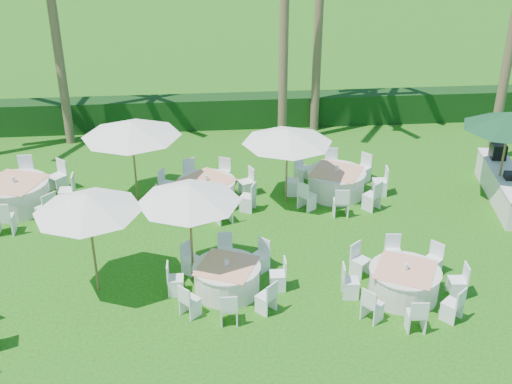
# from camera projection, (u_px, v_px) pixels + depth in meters

# --- Properties ---
(ground) EXTENTS (120.00, 120.00, 0.00)m
(ground) POSITION_uv_depth(u_px,v_px,m) (204.00, 315.00, 14.59)
(ground) COLOR #1B4E0D
(ground) RESTS_ON ground
(hedge) EXTENTS (34.00, 1.00, 1.20)m
(hedge) POSITION_uv_depth(u_px,v_px,m) (198.00, 112.00, 24.98)
(hedge) COLOR black
(hedge) RESTS_ON ground
(banquet_table_b) EXTENTS (2.82, 2.82, 0.87)m
(banquet_table_b) POSITION_uv_depth(u_px,v_px,m) (227.00, 278.00, 15.27)
(banquet_table_b) COLOR silver
(banquet_table_b) RESTS_ON ground
(banquet_table_c) EXTENTS (2.94, 2.94, 0.90)m
(banquet_table_c) POSITION_uv_depth(u_px,v_px,m) (404.00, 282.00, 15.09)
(banquet_table_c) COLOR silver
(banquet_table_c) RESTS_ON ground
(banquet_table_d) EXTENTS (3.44, 3.44, 1.03)m
(banquet_table_d) POSITION_uv_depth(u_px,v_px,m) (16.00, 195.00, 18.99)
(banquet_table_d) COLOR silver
(banquet_table_d) RESTS_ON ground
(banquet_table_e) EXTENTS (2.99, 2.99, 0.93)m
(banquet_table_e) POSITION_uv_depth(u_px,v_px,m) (207.00, 191.00, 19.29)
(banquet_table_e) COLOR silver
(banquet_table_e) RESTS_ON ground
(banquet_table_f) EXTENTS (3.17, 3.17, 0.96)m
(banquet_table_f) POSITION_uv_depth(u_px,v_px,m) (336.00, 182.00, 19.82)
(banquet_table_f) COLOR silver
(banquet_table_f) RESTS_ON ground
(umbrella_a) EXTENTS (2.48, 2.48, 2.61)m
(umbrella_a) POSITION_uv_depth(u_px,v_px,m) (87.00, 203.00, 14.39)
(umbrella_a) COLOR brown
(umbrella_a) RESTS_ON ground
(umbrella_b) EXTENTS (2.46, 2.46, 2.61)m
(umbrella_b) POSITION_uv_depth(u_px,v_px,m) (189.00, 193.00, 14.81)
(umbrella_b) COLOR brown
(umbrella_b) RESTS_ON ground
(umbrella_c) EXTENTS (2.91, 2.91, 2.57)m
(umbrella_c) POSITION_uv_depth(u_px,v_px,m) (131.00, 129.00, 18.57)
(umbrella_c) COLOR brown
(umbrella_c) RESTS_ON ground
(umbrella_d) EXTENTS (2.67, 2.67, 2.34)m
(umbrella_d) POSITION_uv_depth(u_px,v_px,m) (287.00, 136.00, 18.63)
(umbrella_d) COLOR brown
(umbrella_d) RESTS_ON ground
(umbrella_green) EXTENTS (2.66, 2.66, 2.90)m
(umbrella_green) POSITION_uv_depth(u_px,v_px,m) (510.00, 120.00, 18.34)
(umbrella_green) COLOR brown
(umbrella_green) RESTS_ON ground
(buffet_table) EXTENTS (1.46, 3.98, 1.39)m
(buffet_table) POSITION_uv_depth(u_px,v_px,m) (504.00, 185.00, 19.48)
(buffet_table) COLOR silver
(buffet_table) RESTS_ON ground
(palm_b) EXTENTS (4.12, 4.40, 8.26)m
(palm_b) POSITION_uv_depth(u_px,v_px,m) (53.00, 17.00, 21.73)
(palm_b) COLOR brown
(palm_b) RESTS_ON ground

